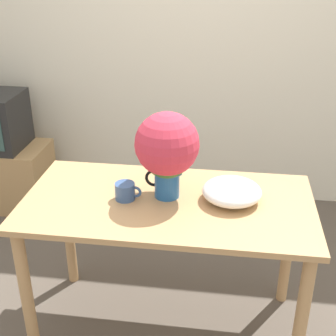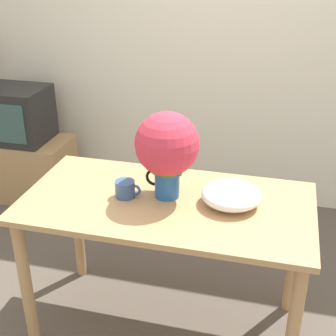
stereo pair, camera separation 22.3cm
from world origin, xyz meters
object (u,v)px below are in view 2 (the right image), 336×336
white_bowl (231,195)px  tv_set (17,114)px  flower_vase (167,149)px  coffee_mug (126,189)px

white_bowl → tv_set: size_ratio=0.60×
flower_vase → tv_set: (-1.50, 1.12, -0.34)m
flower_vase → coffee_mug: 0.29m
flower_vase → tv_set: 1.90m
coffee_mug → tv_set: size_ratio=0.27×
flower_vase → white_bowl: size_ratio=1.51×
coffee_mug → tv_set: (-1.31, 1.18, -0.13)m
flower_vase → white_bowl: (0.31, -0.00, -0.20)m
white_bowl → tv_set: tv_set is taller
tv_set → white_bowl: bearing=-31.7°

